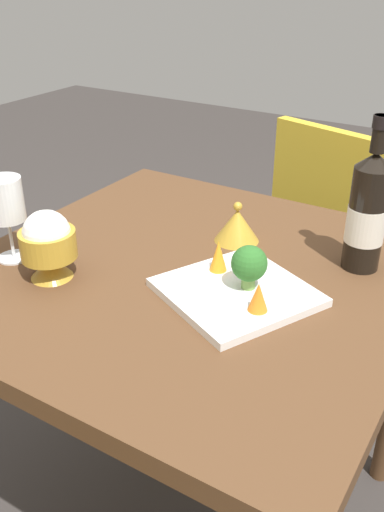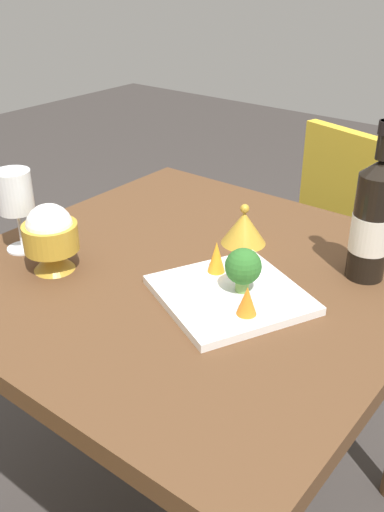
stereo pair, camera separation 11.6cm
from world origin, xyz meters
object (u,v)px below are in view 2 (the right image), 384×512
at_px(rice_bowl, 51,236).
at_px(carrot_garnish_right, 247,301).
at_px(rice_bowl_lid, 244,227).
at_px(serving_plate, 230,295).
at_px(wine_bottle, 372,220).
at_px(broccoli_floret, 243,267).
at_px(carrot_garnish_left, 215,258).
at_px(wine_glass, 15,194).
at_px(chair_near_window, 364,228).

bearing_deg(rice_bowl, carrot_garnish_right, 11.59).
xyz_separation_m(rice_bowl_lid, serving_plate, (0.11, -0.21, -0.03)).
xyz_separation_m(wine_bottle, broccoli_floret, (-0.15, -0.22, -0.06)).
bearing_deg(carrot_garnish_left, carrot_garnish_right, -33.18).
bearing_deg(rice_bowl, wine_bottle, 35.61).
relative_size(serving_plate, broccoli_floret, 3.89).
distance_m(wine_glass, serving_plate, 0.50).
bearing_deg(serving_plate, wine_glass, -166.39).
height_order(wine_bottle, rice_bowl_lid, wine_bottle).
height_order(wine_glass, carrot_garnish_left, wine_glass).
relative_size(chair_near_window, carrot_garnish_right, 15.71).
bearing_deg(wine_glass, wine_bottle, 28.86).
bearing_deg(wine_glass, chair_near_window, 69.42).
bearing_deg(wine_bottle, carrot_garnish_left, -139.31).
height_order(wine_glass, carrot_garnish_right, wine_glass).
bearing_deg(wine_bottle, rice_bowl_lid, -174.38).
xyz_separation_m(wine_bottle, rice_bowl_lid, (-0.27, -0.03, -0.08)).
bearing_deg(rice_bowl_lid, chair_near_window, 88.52).
xyz_separation_m(rice_bowl, carrot_garnish_right, (0.41, 0.08, -0.03)).
height_order(rice_bowl_lid, carrot_garnish_right, rice_bowl_lid).
xyz_separation_m(serving_plate, broccoli_floret, (0.02, 0.01, 0.06)).
xyz_separation_m(rice_bowl, carrot_garnish_left, (0.28, 0.17, -0.03)).
distance_m(broccoli_floret, carrot_garnish_right, 0.08).
distance_m(wine_bottle, serving_plate, 0.31).
bearing_deg(rice_bowl, wine_glass, 172.94).
bearing_deg(carrot_garnish_left, chair_near_window, 91.80).
height_order(serving_plate, carrot_garnish_left, carrot_garnish_left).
relative_size(wine_glass, broccoli_floret, 2.09).
height_order(chair_near_window, wine_glass, wine_glass).
bearing_deg(broccoli_floret, wine_bottle, 56.58).
xyz_separation_m(wine_glass, rice_bowl_lid, (0.36, 0.32, -0.09)).
bearing_deg(chair_near_window, broccoli_floret, -67.25).
height_order(wine_bottle, carrot_garnish_left, wine_bottle).
relative_size(wine_bottle, carrot_garnish_right, 5.79).
bearing_deg(serving_plate, wine_bottle, 55.45).
bearing_deg(chair_near_window, rice_bowl, -88.21).
height_order(chair_near_window, wine_bottle, wine_bottle).
relative_size(wine_glass, carrot_garnish_left, 2.79).
bearing_deg(broccoli_floret, wine_glass, -165.22).
height_order(rice_bowl_lid, serving_plate, rice_bowl_lid).
xyz_separation_m(chair_near_window, serving_plate, (0.09, -0.90, 0.22)).
bearing_deg(serving_plate, carrot_garnish_right, -34.70).
bearing_deg(carrot_garnish_left, broccoli_floret, -17.39).
bearing_deg(carrot_garnish_right, serving_plate, 145.30).
relative_size(rice_bowl, carrot_garnish_left, 2.21).
relative_size(wine_bottle, serving_plate, 0.94).
height_order(rice_bowl, carrot_garnish_right, rice_bowl).
bearing_deg(rice_bowl, serving_plate, 20.47).
height_order(wine_bottle, wine_glass, wine_bottle).
height_order(wine_glass, rice_bowl_lid, wine_glass).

